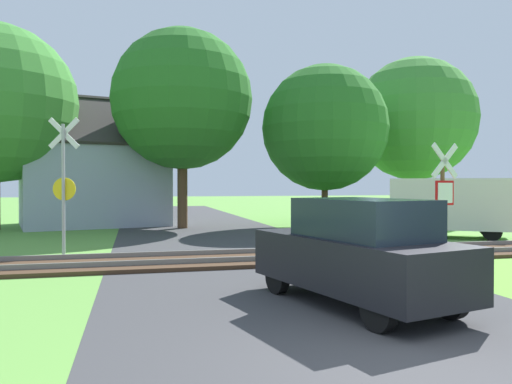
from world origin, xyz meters
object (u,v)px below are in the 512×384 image
tree_far (415,119)px  parked_car (357,252)px  tree_center (182,100)px  tree_right (325,128)px  house (93,181)px  crossing_sign_far (64,180)px  mail_truck (444,205)px  stop_sign_near (443,197)px

tree_far → parked_car: tree_far is taller
tree_center → parked_car: (1.43, -15.48, -5.02)m
tree_right → parked_car: (-5.15, -14.44, -3.78)m
parked_car → house: bearing=92.6°
crossing_sign_far → mail_truck: 13.59m
tree_far → parked_car: size_ratio=2.12×
tree_far → crossing_sign_far: bearing=-148.9°
tree_right → tree_center: (-6.58, 1.04, 1.24)m
parked_car → tree_center: bearing=81.0°
stop_sign_near → tree_center: bearing=-81.1°
crossing_sign_far → parked_car: size_ratio=0.91×
crossing_sign_far → house: 11.44m
tree_far → mail_truck: bearing=-114.5°
tree_right → mail_truck: bearing=-62.4°
stop_sign_near → tree_right: 11.84m
crossing_sign_far → tree_right: bearing=49.9°
house → tree_far: size_ratio=0.88×
tree_center → mail_truck: size_ratio=1.80×
house → mail_truck: size_ratio=1.58×
crossing_sign_far → tree_right: tree_right is taller
tree_right → tree_center: bearing=171.0°
mail_truck → parked_car: bearing=173.3°
stop_sign_near → tree_right: bearing=-110.7°
stop_sign_near → house: size_ratio=0.38×
crossing_sign_far → parked_car: crossing_sign_far is taller
crossing_sign_far → mail_truck: (13.40, 2.11, -0.90)m
stop_sign_near → tree_center: size_ratio=0.33×
tree_right → tree_far: (6.51, 2.94, 1.00)m
tree_right → tree_center: size_ratio=0.83×
house → parked_car: house is taller
house → tree_far: (17.25, -1.10, 3.50)m
tree_far → tree_center: tree_center is taller
house → stop_sign_near: bearing=-72.4°
mail_truck → stop_sign_near: bearing=179.6°
stop_sign_near → tree_far: (7.94, 14.31, 3.96)m
tree_right → mail_truck: size_ratio=1.50×
stop_sign_near → tree_center: (-5.15, 12.42, 4.20)m
crossing_sign_far → stop_sign_near: bearing=-8.3°
crossing_sign_far → tree_right: (10.63, 7.40, 2.54)m
tree_center → mail_truck: 12.22m
crossing_sign_far → mail_truck: bearing=24.1°
tree_right → tree_far: tree_far is taller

